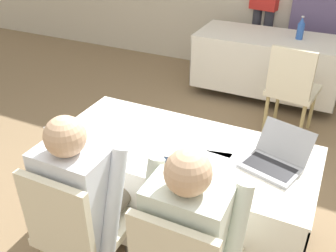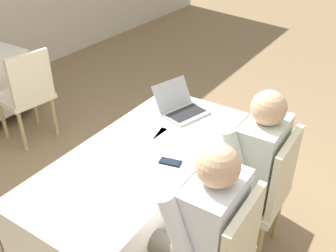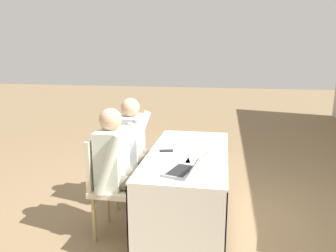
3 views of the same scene
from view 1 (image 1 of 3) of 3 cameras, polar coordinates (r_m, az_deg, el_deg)
The scene contains 14 objects.
ground_plane at distance 2.77m, azimuth 1.81°, elevation -15.55°, with size 24.00×24.00×0.00m, color #846B4C.
conference_table_near at distance 2.41m, azimuth 2.03°, elevation -6.60°, with size 1.63×0.74×0.72m.
conference_table_far at distance 4.51m, azimuth 15.06°, elevation 10.93°, with size 1.63×0.74×0.72m.
laptop at distance 2.20m, azimuth 15.93°, elevation -4.99°, with size 0.38×0.39×0.20m.
cell_phone at distance 2.14m, azimuth -0.23°, elevation -5.82°, with size 0.09×0.14×0.01m.
paper_beside_laptop at distance 2.41m, azimuth -2.40°, elevation -1.43°, with size 0.32×0.36×0.00m.
paper_centre_table at distance 2.37m, azimuth 8.34°, elevation -2.32°, with size 0.23×0.31×0.00m.
paper_left_edge at distance 2.15m, azimuth 8.06°, elevation -6.23°, with size 0.27×0.33×0.00m.
water_bottle at distance 4.41m, azimuth 19.57°, elevation 13.78°, with size 0.07×0.07×0.25m.
chair_near_left at distance 2.12m, azimuth -13.70°, elevation -14.91°, with size 0.44×0.44×0.92m.
chair_far_spare at distance 3.73m, azimuth 18.34°, elevation 5.70°, with size 0.49×0.49×0.92m.
person_checkered_shirt at distance 2.07m, azimuth -12.48°, elevation -10.05°, with size 0.50×0.52×1.18m.
person_white_shirt at distance 1.84m, azimuth 3.70°, elevation -15.75°, with size 0.50×0.52×1.18m.
person_red_shirt at distance 5.09m, azimuth 14.56°, elevation 17.58°, with size 0.37×0.26×1.59m.
Camera 1 is at (0.75, -1.76, 2.01)m, focal length 40.00 mm.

